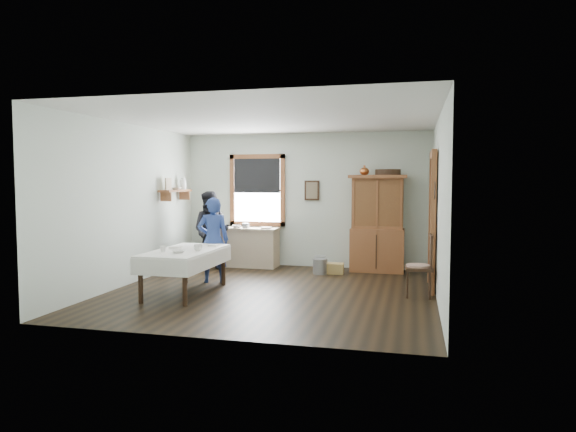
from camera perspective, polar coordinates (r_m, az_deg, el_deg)
The scene contains 20 objects.
room at distance 8.00m, azimuth -1.80°, elevation 1.11°, with size 5.01×5.01×2.70m.
window at distance 10.63m, azimuth -3.44°, elevation 3.32°, with size 1.18×0.07×1.48m.
doorway at distance 8.57m, azimuth 15.82°, elevation -0.11°, with size 0.09×1.14×2.22m.
wall_shelf at distance 10.28m, azimuth -12.30°, elevation 2.89°, with size 0.24×1.00×0.44m.
framed_picture at distance 10.35m, azimuth 2.66°, elevation 2.85°, with size 0.30×0.04×0.40m, color #321E11.
rug_beater at distance 8.00m, azimuth 16.00°, elevation 3.61°, with size 0.27×0.27×0.01m, color black.
work_counter at distance 10.51m, azimuth -4.81°, elevation -3.45°, with size 1.39×0.53×0.80m, color tan.
china_hutch at distance 9.96m, azimuth 9.90°, elevation -0.84°, with size 1.09×0.52×1.85m, color brown.
dining_table at distance 8.13m, azimuth -11.35°, elevation -6.08°, with size 0.90×1.70×0.68m, color white.
spindle_chair at distance 7.98m, azimuth 14.34°, elevation -5.32°, with size 0.44×0.44×0.96m, color #321E11.
pail at distance 9.67m, azimuth 3.58°, elevation -5.60°, with size 0.27×0.27×0.29m, color gray.
wicker_basket at distance 9.73m, azimuth 5.22°, elevation -5.82°, with size 0.33×0.23×0.20m, color #A6874B.
woman_blue at distance 8.87m, azimuth -8.30°, elevation -3.02°, with size 0.49×0.32×1.35m, color navy.
figure_dark at distance 10.15m, azimuth -8.51°, elevation -1.94°, with size 0.69×0.54×1.43m, color black.
table_cup_a at distance 7.90m, azimuth -9.96°, elevation -3.48°, with size 0.13×0.13×0.10m, color white.
table_cup_b at distance 7.92m, azimuth -13.73°, elevation -3.54°, with size 0.10×0.10×0.09m, color white.
table_bowl at distance 7.74m, azimuth -12.06°, elevation -3.85°, with size 0.20×0.20×0.05m, color white.
counter_book at distance 10.28m, azimuth -3.00°, elevation -1.30°, with size 0.17×0.23×0.02m, color brown.
counter_bowl at distance 10.38m, azimuth -5.74°, elevation -1.17°, with size 0.18×0.18×0.06m, color white.
shelf_bowl at distance 10.29m, azimuth -12.27°, elevation 3.02°, with size 0.22×0.22×0.05m, color white.
Camera 1 is at (2.14, -7.70, 1.74)m, focal length 32.00 mm.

